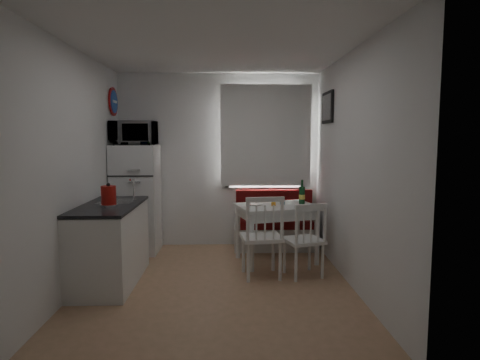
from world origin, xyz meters
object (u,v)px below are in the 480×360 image
object	(u,v)px
chair_right	(305,232)
bench	(275,229)
dining_table	(277,212)
kettle	(109,196)
wine_bottle	(302,192)
kitchen_counter	(111,243)
fridge	(136,199)
chair_left	(262,228)
microwave	(134,133)

from	to	relation	value
chair_right	bench	bearing A→B (deg)	82.35
chair_right	dining_table	bearing A→B (deg)	94.30
kettle	wine_bottle	xyz separation A→B (m)	(2.28, 0.99, -0.10)
kitchen_counter	fridge	distance (m)	1.28
chair_right	fridge	size ratio (longest dim) A/B	0.34
chair_right	kettle	world-z (taller)	kettle
wine_bottle	chair_left	bearing A→B (deg)	-127.89
bench	chair_right	xyz separation A→B (m)	(0.20, -1.30, 0.27)
kitchen_counter	dining_table	size ratio (longest dim) A/B	1.13
bench	kettle	world-z (taller)	kettle
dining_table	microwave	bearing A→B (deg)	151.08
chair_left	microwave	xyz separation A→B (m)	(-1.71, 1.15, 1.10)
kitchen_counter	kettle	world-z (taller)	kitchen_counter
chair_left	microwave	size ratio (longest dim) A/B	0.87
chair_left	fridge	world-z (taller)	fridge
kitchen_counter	wine_bottle	size ratio (longest dim) A/B	4.07
fridge	microwave	bearing A→B (deg)	-90.00
dining_table	kettle	bearing A→B (deg)	-170.39
dining_table	chair_right	distance (m)	0.72
kitchen_counter	chair_left	distance (m)	1.73
dining_table	chair_right	size ratio (longest dim) A/B	2.25
bench	chair_right	bearing A→B (deg)	-81.27
microwave	kettle	xyz separation A→B (m)	(0.03, -1.37, -0.68)
kitchen_counter	microwave	world-z (taller)	microwave
dining_table	kettle	world-z (taller)	kettle
chair_right	fridge	world-z (taller)	fridge
chair_right	fridge	bearing A→B (deg)	135.33
chair_left	wine_bottle	size ratio (longest dim) A/B	1.63
kettle	chair_left	bearing A→B (deg)	7.53
chair_right	microwave	xyz separation A→B (m)	(-2.21, 1.14, 1.16)
fridge	dining_table	bearing A→B (deg)	-15.05
kitchen_counter	chair_left	size ratio (longest dim) A/B	2.51
chair_right	microwave	world-z (taller)	microwave
kitchen_counter	wine_bottle	xyz separation A→B (m)	(2.33, 0.82, 0.47)
bench	microwave	size ratio (longest dim) A/B	1.99
kitchen_counter	chair_right	world-z (taller)	kitchen_counter
bench	fridge	world-z (taller)	fridge
kitchen_counter	fridge	xyz separation A→B (m)	(0.02, 1.24, 0.32)
chair_right	kitchen_counter	bearing A→B (deg)	165.05
bench	chair_left	distance (m)	1.38
chair_right	chair_left	bearing A→B (deg)	164.63
fridge	kettle	xyz separation A→B (m)	(0.03, -1.42, 0.25)
chair_left	microwave	world-z (taller)	microwave
chair_right	microwave	bearing A→B (deg)	136.34
bench	microwave	bearing A→B (deg)	-175.50
chair_left	kettle	world-z (taller)	kettle
kettle	wine_bottle	world-z (taller)	kettle
kitchen_counter	dining_table	bearing A→B (deg)	19.95
bench	wine_bottle	size ratio (longest dim) A/B	3.71
chair_left	chair_right	distance (m)	0.50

